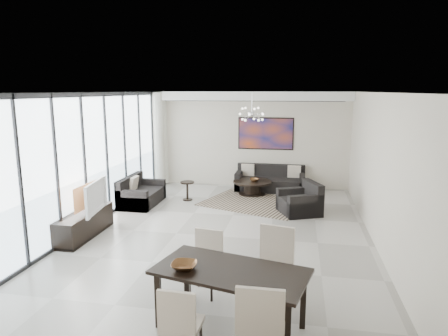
% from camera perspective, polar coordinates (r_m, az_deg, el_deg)
% --- Properties ---
extents(room_shell, '(6.00, 9.00, 2.90)m').
position_cam_1_polar(room_shell, '(7.81, 2.97, 0.03)').
color(room_shell, '#A8A39B').
rests_on(room_shell, ground).
extents(window_wall, '(0.37, 8.95, 2.90)m').
position_cam_1_polar(window_wall, '(8.87, -18.80, 0.89)').
color(window_wall, silver).
rests_on(window_wall, floor).
extents(soffit, '(5.98, 0.40, 0.26)m').
position_cam_1_polar(soffit, '(11.99, 3.60, 10.21)').
color(soffit, white).
rests_on(soffit, room_shell).
extents(painting, '(1.68, 0.04, 0.98)m').
position_cam_1_polar(painting, '(12.17, 5.98, 4.91)').
color(painting, '#B34518').
rests_on(painting, room_shell).
extents(chandelier, '(0.66, 0.66, 0.71)m').
position_cam_1_polar(chandelier, '(10.18, 4.00, 7.70)').
color(chandelier, silver).
rests_on(chandelier, room_shell).
extents(rug, '(3.11, 2.75, 0.01)m').
position_cam_1_polar(rug, '(10.66, 4.56, -4.96)').
color(rug, black).
rests_on(rug, floor).
extents(coffee_table, '(1.10, 1.10, 0.38)m').
position_cam_1_polar(coffee_table, '(11.48, 4.04, -2.69)').
color(coffee_table, black).
rests_on(coffee_table, floor).
extents(bowl_coffee, '(0.31, 0.31, 0.08)m').
position_cam_1_polar(bowl_coffee, '(11.42, 4.35, -1.71)').
color(bowl_coffee, brown).
rests_on(bowl_coffee, coffee_table).
extents(sofa_main, '(2.04, 0.83, 0.74)m').
position_cam_1_polar(sofa_main, '(11.99, 6.61, -1.99)').
color(sofa_main, black).
rests_on(sofa_main, floor).
extents(loveseat, '(0.82, 1.46, 0.73)m').
position_cam_1_polar(loveseat, '(10.69, -11.87, -3.78)').
color(loveseat, black).
rests_on(loveseat, floor).
extents(armchair, '(1.15, 1.18, 0.77)m').
position_cam_1_polar(armchair, '(9.86, 10.89, -4.91)').
color(armchair, black).
rests_on(armchair, floor).
extents(side_table, '(0.37, 0.37, 0.51)m').
position_cam_1_polar(side_table, '(10.86, -5.26, -2.84)').
color(side_table, black).
rests_on(side_table, floor).
extents(tv_console, '(0.46, 1.65, 0.52)m').
position_cam_1_polar(tv_console, '(8.69, -19.35, -7.58)').
color(tv_console, black).
rests_on(tv_console, floor).
extents(television, '(0.30, 1.11, 0.64)m').
position_cam_1_polar(television, '(8.49, -18.50, -3.90)').
color(television, gray).
rests_on(television, tv_console).
extents(dining_table, '(2.03, 1.35, 0.78)m').
position_cam_1_polar(dining_table, '(5.08, 0.95, -15.21)').
color(dining_table, black).
rests_on(dining_table, floor).
extents(dining_chair_sw, '(0.43, 0.43, 0.90)m').
position_cam_1_polar(dining_chair_sw, '(4.59, -6.36, -20.86)').
color(dining_chair_sw, beige).
rests_on(dining_chair_sw, floor).
extents(dining_chair_se, '(0.49, 0.49, 1.06)m').
position_cam_1_polar(dining_chair_se, '(4.36, 5.24, -21.31)').
color(dining_chair_se, beige).
rests_on(dining_chair_se, floor).
extents(dining_chair_nw, '(0.48, 0.48, 0.93)m').
position_cam_1_polar(dining_chair_nw, '(6.00, -2.48, -12.62)').
color(dining_chair_nw, beige).
rests_on(dining_chair_nw, floor).
extents(dining_chair_ne, '(0.58, 0.58, 1.07)m').
position_cam_1_polar(dining_chair_ne, '(5.77, 7.24, -12.79)').
color(dining_chair_ne, beige).
rests_on(dining_chair_ne, floor).
extents(bowl_dining, '(0.34, 0.34, 0.08)m').
position_cam_1_polar(bowl_dining, '(5.08, -5.73, -13.72)').
color(bowl_dining, brown).
rests_on(bowl_dining, dining_table).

